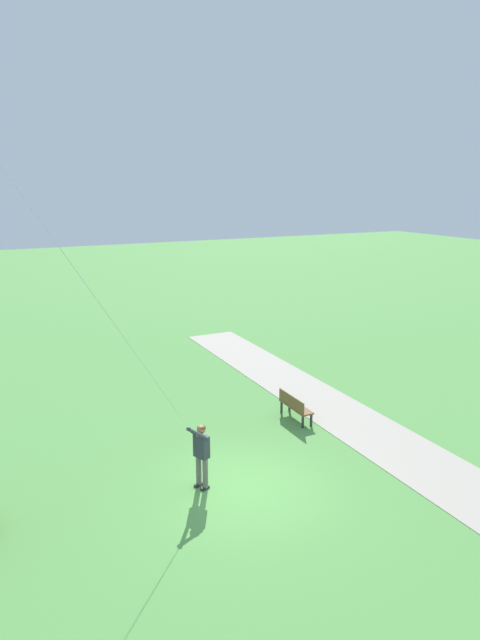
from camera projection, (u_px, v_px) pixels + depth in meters
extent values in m
plane|color=#569947|center=(243.00, 489.00, 13.98)|extent=(120.00, 120.00, 0.00)
cube|color=#ADA393|center=(447.00, 478.00, 14.46)|extent=(2.64, 32.02, 0.02)
cube|color=#232328|center=(205.00, 488.00, 13.95)|extent=(0.26, 0.19, 0.06)
cylinder|color=slate|center=(205.00, 473.00, 13.86)|extent=(0.14, 0.14, 0.82)
cube|color=#232328|center=(198.00, 485.00, 14.10)|extent=(0.26, 0.19, 0.06)
cylinder|color=slate|center=(199.00, 470.00, 14.02)|extent=(0.14, 0.14, 0.82)
cube|color=#333842|center=(201.00, 446.00, 13.77)|extent=(0.35, 0.45, 0.60)
sphere|color=#996B4C|center=(201.00, 429.00, 13.66)|extent=(0.22, 0.22, 0.22)
ellipsoid|color=#4C3319|center=(202.00, 428.00, 13.66)|extent=(0.29, 0.29, 0.13)
cylinder|color=#333842|center=(197.00, 434.00, 13.44)|extent=(0.56, 0.16, 0.43)
cylinder|color=#333842|center=(192.00, 432.00, 13.56)|extent=(0.42, 0.49, 0.43)
sphere|color=#996B4C|center=(190.00, 430.00, 13.35)|extent=(0.10, 0.10, 0.10)
cylinder|color=silver|center=(98.00, 302.00, 10.75)|extent=(4.43, 1.78, 7.21)
cube|color=brown|center=(296.00, 407.00, 18.02)|extent=(0.45, 1.50, 0.05)
cube|color=brown|center=(291.00, 401.00, 17.88)|extent=(0.05, 1.50, 0.40)
cube|color=#2D2D33|center=(290.00, 405.00, 18.72)|extent=(0.06, 0.06, 0.45)
cube|color=#2D2D33|center=(282.00, 407.00, 18.58)|extent=(0.06, 0.06, 0.45)
cube|color=#2D2D33|center=(311.00, 420.00, 17.56)|extent=(0.06, 0.06, 0.45)
cube|color=#2D2D33|center=(303.00, 421.00, 17.42)|extent=(0.06, 0.06, 0.45)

